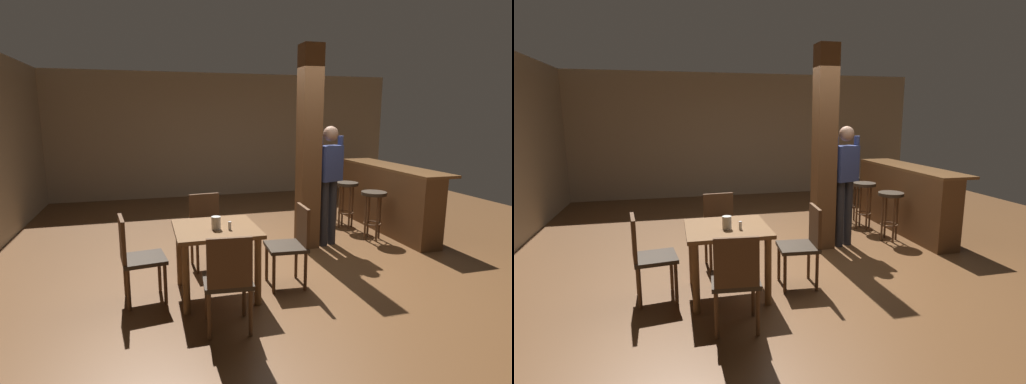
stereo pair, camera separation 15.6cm
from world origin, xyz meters
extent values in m
plane|color=brown|center=(0.00, 0.00, 0.00)|extent=(10.80, 10.80, 0.00)
cube|color=gray|center=(0.00, 4.50, 1.40)|extent=(8.00, 0.10, 2.80)
cube|color=brown|center=(0.28, 0.39, 1.40)|extent=(0.28, 0.28, 2.80)
cube|color=brown|center=(-1.25, -0.82, 0.72)|extent=(0.84, 0.84, 0.04)
cylinder|color=brown|center=(-0.90, -0.47, 0.35)|extent=(0.07, 0.07, 0.70)
cylinder|color=brown|center=(-1.60, -0.47, 0.35)|extent=(0.07, 0.07, 0.70)
cylinder|color=brown|center=(-0.90, -1.17, 0.35)|extent=(0.07, 0.07, 0.70)
cylinder|color=brown|center=(-1.60, -1.17, 0.35)|extent=(0.07, 0.07, 0.70)
cube|color=#2D2319|center=(-1.98, -0.79, 0.45)|extent=(0.47, 0.47, 0.04)
cube|color=#4C301C|center=(-2.17, -0.81, 0.68)|extent=(0.08, 0.38, 0.45)
cylinder|color=#4C301C|center=(-1.83, -0.59, 0.23)|extent=(0.04, 0.04, 0.43)
cylinder|color=#4C301C|center=(-1.79, -0.94, 0.23)|extent=(0.04, 0.04, 0.43)
cylinder|color=#4C301C|center=(-2.18, -0.64, 0.23)|extent=(0.04, 0.04, 0.43)
cylinder|color=#4C301C|center=(-2.13, -0.98, 0.23)|extent=(0.04, 0.04, 0.43)
cube|color=#2D2319|center=(-1.28, -1.53, 0.45)|extent=(0.45, 0.45, 0.04)
cube|color=#4C301C|center=(-1.29, -1.72, 0.68)|extent=(0.38, 0.07, 0.45)
cylinder|color=#4C301C|center=(-1.44, -1.34, 0.23)|extent=(0.04, 0.04, 0.43)
cylinder|color=#4C301C|center=(-1.09, -1.37, 0.23)|extent=(0.04, 0.04, 0.43)
cylinder|color=#4C301C|center=(-1.47, -1.69, 0.23)|extent=(0.04, 0.04, 0.43)
cylinder|color=#4C301C|center=(-1.12, -1.72, 0.23)|extent=(0.04, 0.04, 0.43)
cube|color=#2D2319|center=(-1.21, -0.04, 0.45)|extent=(0.45, 0.45, 0.04)
cube|color=#4C301C|center=(-1.23, 0.15, 0.68)|extent=(0.38, 0.07, 0.45)
cylinder|color=#4C301C|center=(-1.02, -0.20, 0.23)|extent=(0.04, 0.04, 0.43)
cylinder|color=#4C301C|center=(-1.37, -0.23, 0.23)|extent=(0.04, 0.04, 0.43)
cylinder|color=#4C301C|center=(-1.05, 0.14, 0.23)|extent=(0.04, 0.04, 0.43)
cylinder|color=#4C301C|center=(-1.40, 0.12, 0.23)|extent=(0.04, 0.04, 0.43)
cube|color=#2D2319|center=(-0.48, -0.82, 0.45)|extent=(0.45, 0.45, 0.04)
cube|color=#4C301C|center=(-0.29, -0.83, 0.68)|extent=(0.07, 0.38, 0.45)
cylinder|color=#4C301C|center=(-0.66, -0.98, 0.23)|extent=(0.04, 0.04, 0.43)
cylinder|color=#4C301C|center=(-0.64, -0.63, 0.23)|extent=(0.04, 0.04, 0.43)
cylinder|color=#4C301C|center=(-0.32, -1.00, 0.23)|extent=(0.04, 0.04, 0.43)
cylinder|color=#4C301C|center=(-0.29, -0.66, 0.23)|extent=(0.04, 0.04, 0.43)
cylinder|color=beige|center=(-1.26, -0.91, 0.80)|extent=(0.09, 0.09, 0.13)
cylinder|color=silver|center=(-1.13, -0.96, 0.78)|extent=(0.03, 0.03, 0.08)
cube|color=navy|center=(0.60, 0.36, 1.20)|extent=(0.38, 0.29, 0.50)
sphere|color=#997056|center=(0.60, 0.36, 1.61)|extent=(0.26, 0.26, 0.21)
cylinder|color=#232328|center=(0.68, 0.39, 0.47)|extent=(0.15, 0.15, 0.95)
cylinder|color=#232328|center=(0.52, 0.34, 0.47)|extent=(0.15, 0.15, 0.95)
cylinder|color=navy|center=(0.78, 0.42, 1.35)|extent=(0.10, 0.10, 0.46)
cylinder|color=navy|center=(0.41, 0.31, 1.35)|extent=(0.10, 0.10, 0.46)
cube|color=brown|center=(1.95, 0.85, 1.04)|extent=(0.56, 2.36, 0.04)
cube|color=brown|center=(1.85, 0.85, 0.51)|extent=(0.36, 2.36, 1.02)
cylinder|color=#2D2319|center=(1.37, 0.41, 0.71)|extent=(0.37, 0.37, 0.05)
torus|color=#4C301C|center=(1.37, 0.41, 0.25)|extent=(0.26, 0.26, 0.02)
cylinder|color=#4C301C|center=(1.37, 0.54, 0.34)|extent=(0.03, 0.03, 0.69)
cylinder|color=#4C301C|center=(1.37, 0.29, 0.34)|extent=(0.03, 0.03, 0.69)
cylinder|color=#4C301C|center=(1.49, 0.41, 0.34)|extent=(0.03, 0.03, 0.69)
cylinder|color=#4C301C|center=(1.25, 0.41, 0.34)|extent=(0.03, 0.03, 0.69)
cylinder|color=#2D2319|center=(1.29, 1.10, 0.75)|extent=(0.37, 0.37, 0.05)
torus|color=#4C301C|center=(1.29, 1.10, 0.26)|extent=(0.26, 0.26, 0.02)
cylinder|color=#4C301C|center=(1.29, 1.22, 0.36)|extent=(0.03, 0.03, 0.72)
cylinder|color=#4C301C|center=(1.29, 0.98, 0.36)|extent=(0.03, 0.03, 0.72)
cylinder|color=#4C301C|center=(1.41, 1.10, 0.36)|extent=(0.03, 0.03, 0.72)
cylinder|color=#4C301C|center=(1.17, 1.10, 0.36)|extent=(0.03, 0.03, 0.72)
cylinder|color=#2D2319|center=(1.25, 1.61, 0.77)|extent=(0.37, 0.37, 0.05)
torus|color=#422816|center=(1.25, 1.61, 0.27)|extent=(0.26, 0.26, 0.02)
cylinder|color=#422816|center=(1.25, 1.73, 0.37)|extent=(0.03, 0.03, 0.74)
cylinder|color=#422816|center=(1.25, 1.49, 0.37)|extent=(0.03, 0.03, 0.74)
cylinder|color=#422816|center=(1.37, 1.61, 0.37)|extent=(0.03, 0.03, 0.74)
cylinder|color=#422816|center=(1.13, 1.61, 0.37)|extent=(0.03, 0.03, 0.74)
camera|label=1|loc=(-1.92, -4.76, 1.88)|focal=28.00mm
camera|label=2|loc=(-1.77, -4.80, 1.88)|focal=28.00mm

